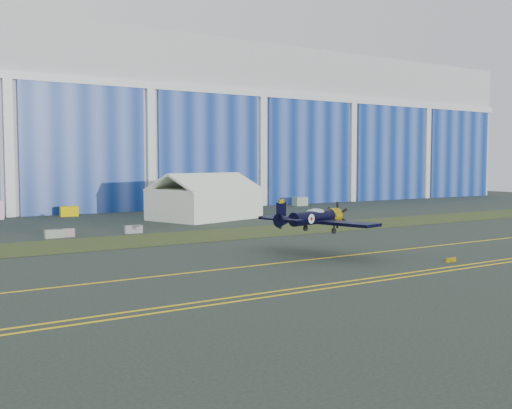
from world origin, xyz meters
TOP-DOWN VIEW (x-y plane):
  - ground at (0.00, 0.00)m, footprint 260.00×260.00m
  - grass_median at (0.00, 14.00)m, footprint 260.00×10.00m
  - taxiway_centreline at (0.00, -5.00)m, footprint 200.00×0.20m
  - edge_line_near at (0.00, -14.50)m, footprint 80.00×0.20m
  - edge_line_far at (0.00, -13.50)m, footprint 80.00×0.20m
  - guard_board_right at (22.00, -12.00)m, footprint 1.20×0.15m
  - warbird at (14.93, -3.18)m, footprint 12.21×13.65m
  - tent at (22.61, 31.36)m, footprint 16.48×14.05m
  - tug at (7.58, 46.06)m, footprint 2.70×1.86m
  - gse_box at (49.50, 45.00)m, footprint 2.83×1.68m
  - barrier_a at (0.32, 20.88)m, footprint 2.04×0.77m
  - barrier_b at (-0.83, 20.67)m, footprint 2.04×0.77m
  - barrier_c at (7.81, 20.36)m, footprint 2.03×0.69m

SIDE VIEW (x-z plane):
  - ground at x=0.00m, z-range 0.00..0.00m
  - taxiway_centreline at x=0.00m, z-range 0.00..0.02m
  - edge_line_near at x=0.00m, z-range 0.00..0.02m
  - edge_line_far at x=0.00m, z-range 0.00..0.02m
  - grass_median at x=0.00m, z-range 0.01..0.03m
  - guard_board_right at x=22.00m, z-range 0.00..0.35m
  - barrier_a at x=0.32m, z-range 0.00..0.90m
  - barrier_b at x=-0.83m, z-range 0.00..0.90m
  - barrier_c at x=7.81m, z-range 0.00..0.90m
  - tug at x=7.58m, z-range 0.00..1.48m
  - gse_box at x=49.50m, z-range 0.00..1.63m
  - warbird at x=14.93m, z-range 1.51..4.96m
  - tent at x=22.61m, z-range 0.00..6.52m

